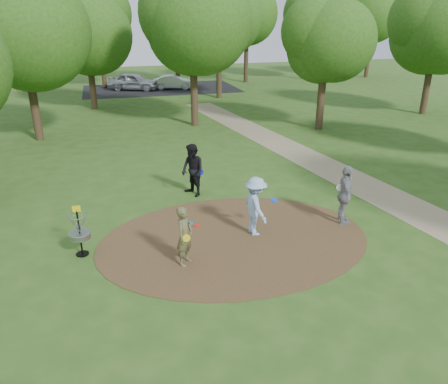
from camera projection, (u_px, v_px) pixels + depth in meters
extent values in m
plane|color=#2D5119|center=(235.00, 239.00, 13.46)|extent=(100.00, 100.00, 0.00)
cylinder|color=#47301C|center=(235.00, 239.00, 13.46)|extent=(8.40, 8.40, 0.02)
cube|color=#8C7A5B|center=(380.00, 193.00, 16.87)|extent=(7.55, 39.89, 0.01)
cube|color=black|center=(161.00, 89.00, 40.70)|extent=(14.00, 8.00, 0.01)
imported|color=brown|center=(185.00, 236.00, 11.83)|extent=(0.70, 0.74, 1.71)
cylinder|color=yellow|center=(186.00, 238.00, 11.62)|extent=(0.22, 0.04, 0.22)
imported|color=#98B8E3|center=(256.00, 206.00, 13.45)|extent=(0.84, 1.29, 1.89)
cylinder|color=blue|center=(274.00, 200.00, 13.49)|extent=(0.31, 0.31, 0.08)
imported|color=black|center=(193.00, 170.00, 16.37)|extent=(1.08, 1.19, 2.00)
cylinder|color=#0B11C7|center=(200.00, 172.00, 16.53)|extent=(0.23, 0.09, 0.22)
imported|color=gray|center=(345.00, 195.00, 14.13)|extent=(0.84, 1.26, 1.99)
cylinder|color=white|center=(340.00, 188.00, 14.00)|extent=(0.22, 0.08, 0.22)
cylinder|color=#1775BB|center=(190.00, 223.00, 14.43)|extent=(0.22, 0.22, 0.02)
cylinder|color=red|center=(197.00, 226.00, 14.25)|extent=(0.22, 0.22, 0.02)
imported|color=#ABAEB3|center=(133.00, 82.00, 39.68)|extent=(4.88, 3.52, 1.54)
imported|color=#B9BBC1|center=(174.00, 82.00, 40.23)|extent=(3.99, 2.19, 1.25)
cylinder|color=black|center=(80.00, 234.00, 12.34)|extent=(0.05, 0.05, 1.35)
cylinder|color=black|center=(83.00, 254.00, 12.59)|extent=(0.36, 0.36, 0.04)
cylinder|color=gray|center=(80.00, 235.00, 12.36)|extent=(0.60, 0.60, 0.16)
torus|color=gray|center=(80.00, 233.00, 12.33)|extent=(0.63, 0.63, 0.03)
torus|color=gray|center=(77.00, 215.00, 12.13)|extent=(0.58, 0.58, 0.02)
cube|color=yellow|center=(76.00, 209.00, 12.05)|extent=(0.22, 0.02, 0.18)
cylinder|color=#332316|center=(34.00, 105.00, 23.46)|extent=(0.44, 0.44, 3.80)
sphere|color=#284C14|center=(23.00, 35.00, 22.12)|extent=(5.99, 5.99, 5.99)
cylinder|color=#332316|center=(194.00, 91.00, 26.54)|extent=(0.44, 0.44, 4.18)
sphere|color=#284C14|center=(192.00, 26.00, 25.13)|extent=(5.98, 5.98, 5.98)
cylinder|color=#332316|center=(321.00, 99.00, 25.74)|extent=(0.44, 0.44, 3.61)
sphere|color=#284C14|center=(326.00, 44.00, 24.58)|extent=(4.57, 4.57, 4.57)
cylinder|color=#332316|center=(92.00, 85.00, 31.42)|extent=(0.44, 0.44, 3.42)
sphere|color=#284C14|center=(87.00, 38.00, 30.21)|extent=(5.40, 5.40, 5.40)
cylinder|color=#332316|center=(219.00, 71.00, 35.53)|extent=(0.44, 0.44, 4.37)
sphere|color=#284C14|center=(219.00, 21.00, 34.11)|extent=(5.80, 5.80, 5.80)
cylinder|color=#332316|center=(427.00, 86.00, 29.75)|extent=(0.44, 0.44, 3.80)
sphere|color=#284C14|center=(436.00, 31.00, 28.42)|extent=(5.87, 5.87, 5.87)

